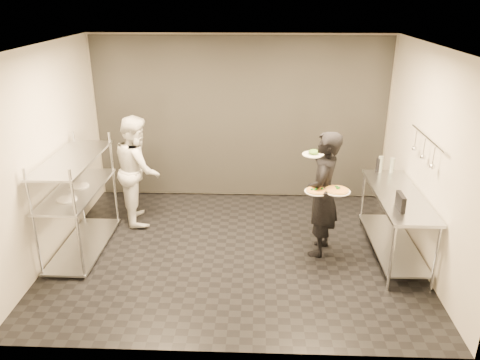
{
  "coord_description": "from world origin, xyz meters",
  "views": [
    {
      "loc": [
        0.3,
        -5.75,
        3.41
      ],
      "look_at": [
        0.07,
        -0.04,
        1.1
      ],
      "focal_mm": 35.0,
      "sensor_mm": 36.0,
      "label": 1
    }
  ],
  "objects_px": {
    "salad_plate": "(314,153)",
    "bottle_clear": "(392,165)",
    "prep_counter": "(396,214)",
    "bottle_green": "(380,164)",
    "pizza_plate_far": "(337,190)",
    "pass_rack": "(78,199)",
    "waiter": "(323,195)",
    "chef": "(138,169)",
    "pizza_plate_near": "(316,191)",
    "pos_monitor": "(401,202)",
    "bottle_dark": "(378,165)"
  },
  "relations": [
    {
      "from": "bottle_green",
      "to": "pos_monitor",
      "type": "bearing_deg",
      "value": -92.45
    },
    {
      "from": "chef",
      "to": "bottle_green",
      "type": "bearing_deg",
      "value": -110.02
    },
    {
      "from": "pass_rack",
      "to": "salad_plate",
      "type": "distance_m",
      "value": 3.29
    },
    {
      "from": "waiter",
      "to": "pos_monitor",
      "type": "height_order",
      "value": "waiter"
    },
    {
      "from": "bottle_green",
      "to": "bottle_dark",
      "type": "relative_size",
      "value": 1.13
    },
    {
      "from": "prep_counter",
      "to": "pizza_plate_near",
      "type": "bearing_deg",
      "value": -170.17
    },
    {
      "from": "waiter",
      "to": "chef",
      "type": "distance_m",
      "value": 2.88
    },
    {
      "from": "chef",
      "to": "pizza_plate_far",
      "type": "relative_size",
      "value": 4.88
    },
    {
      "from": "pizza_plate_far",
      "to": "pos_monitor",
      "type": "bearing_deg",
      "value": -21.89
    },
    {
      "from": "chef",
      "to": "salad_plate",
      "type": "height_order",
      "value": "chef"
    },
    {
      "from": "waiter",
      "to": "prep_counter",
      "type": "bearing_deg",
      "value": 105.76
    },
    {
      "from": "pizza_plate_far",
      "to": "bottle_clear",
      "type": "distance_m",
      "value": 1.37
    },
    {
      "from": "bottle_dark",
      "to": "pizza_plate_near",
      "type": "bearing_deg",
      "value": -135.69
    },
    {
      "from": "waiter",
      "to": "bottle_dark",
      "type": "relative_size",
      "value": 7.99
    },
    {
      "from": "chef",
      "to": "pos_monitor",
      "type": "distance_m",
      "value": 3.88
    },
    {
      "from": "prep_counter",
      "to": "pass_rack",
      "type": "bearing_deg",
      "value": -179.97
    },
    {
      "from": "prep_counter",
      "to": "chef",
      "type": "height_order",
      "value": "chef"
    },
    {
      "from": "pass_rack",
      "to": "pos_monitor",
      "type": "distance_m",
      "value": 4.24
    },
    {
      "from": "bottle_clear",
      "to": "pass_rack",
      "type": "bearing_deg",
      "value": -169.75
    },
    {
      "from": "pos_monitor",
      "to": "waiter",
      "type": "bearing_deg",
      "value": 149.6
    },
    {
      "from": "pizza_plate_far",
      "to": "bottle_green",
      "type": "bearing_deg",
      "value": 51.21
    },
    {
      "from": "pizza_plate_far",
      "to": "bottle_clear",
      "type": "height_order",
      "value": "bottle_clear"
    },
    {
      "from": "pizza_plate_far",
      "to": "salad_plate",
      "type": "distance_m",
      "value": 0.68
    },
    {
      "from": "pos_monitor",
      "to": "bottle_dark",
      "type": "bearing_deg",
      "value": 89.21
    },
    {
      "from": "salad_plate",
      "to": "bottle_clear",
      "type": "xyz_separation_m",
      "value": [
        1.22,
        0.43,
        -0.32
      ]
    },
    {
      "from": "waiter",
      "to": "chef",
      "type": "bearing_deg",
      "value": -89.92
    },
    {
      "from": "pos_monitor",
      "to": "bottle_green",
      "type": "xyz_separation_m",
      "value": [
        0.05,
        1.27,
        0.02
      ]
    },
    {
      "from": "pos_monitor",
      "to": "pizza_plate_near",
      "type": "bearing_deg",
      "value": 164.56
    },
    {
      "from": "prep_counter",
      "to": "bottle_dark",
      "type": "relative_size",
      "value": 8.23
    },
    {
      "from": "prep_counter",
      "to": "pos_monitor",
      "type": "xyz_separation_m",
      "value": [
        -0.12,
        -0.47,
        0.39
      ]
    },
    {
      "from": "chef",
      "to": "bottle_green",
      "type": "height_order",
      "value": "chef"
    },
    {
      "from": "prep_counter",
      "to": "bottle_clear",
      "type": "height_order",
      "value": "bottle_clear"
    },
    {
      "from": "salad_plate",
      "to": "waiter",
      "type": "bearing_deg",
      "value": -70.61
    },
    {
      "from": "chef",
      "to": "pizza_plate_near",
      "type": "xyz_separation_m",
      "value": [
        2.62,
        -1.14,
        0.18
      ]
    },
    {
      "from": "pizza_plate_far",
      "to": "salad_plate",
      "type": "height_order",
      "value": "salad_plate"
    },
    {
      "from": "pass_rack",
      "to": "bottle_clear",
      "type": "distance_m",
      "value": 4.52
    },
    {
      "from": "bottle_dark",
      "to": "pizza_plate_far",
      "type": "bearing_deg",
      "value": -127.66
    },
    {
      "from": "prep_counter",
      "to": "waiter",
      "type": "relative_size",
      "value": 1.03
    },
    {
      "from": "bottle_green",
      "to": "pizza_plate_far",
      "type": "bearing_deg",
      "value": -128.79
    },
    {
      "from": "pizza_plate_near",
      "to": "bottle_dark",
      "type": "relative_size",
      "value": 1.4
    },
    {
      "from": "waiter",
      "to": "pizza_plate_near",
      "type": "xyz_separation_m",
      "value": [
        -0.12,
        -0.24,
        0.16
      ]
    },
    {
      "from": "pass_rack",
      "to": "bottle_clear",
      "type": "xyz_separation_m",
      "value": [
        4.44,
        0.8,
        0.26
      ]
    },
    {
      "from": "pass_rack",
      "to": "pizza_plate_near",
      "type": "relative_size",
      "value": 5.22
    },
    {
      "from": "bottle_clear",
      "to": "prep_counter",
      "type": "bearing_deg",
      "value": -97.62
    },
    {
      "from": "prep_counter",
      "to": "bottle_dark",
      "type": "distance_m",
      "value": 0.9
    },
    {
      "from": "pass_rack",
      "to": "bottle_dark",
      "type": "height_order",
      "value": "pass_rack"
    },
    {
      "from": "prep_counter",
      "to": "salad_plate",
      "type": "relative_size",
      "value": 5.77
    },
    {
      "from": "salad_plate",
      "to": "chef",
      "type": "bearing_deg",
      "value": 167.57
    },
    {
      "from": "pizza_plate_near",
      "to": "bottle_clear",
      "type": "relative_size",
      "value": 1.38
    },
    {
      "from": "bottle_clear",
      "to": "pos_monitor",
      "type": "bearing_deg",
      "value": -100.12
    }
  ]
}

